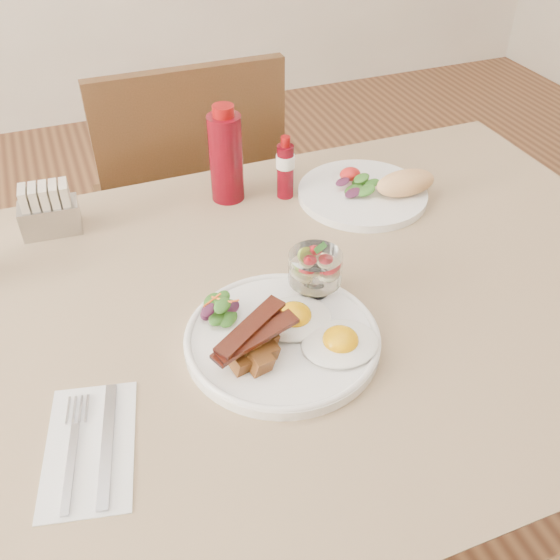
% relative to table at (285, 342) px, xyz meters
% --- Properties ---
extents(table, '(1.33, 0.88, 0.75)m').
position_rel_table_xyz_m(table, '(0.00, 0.00, 0.00)').
color(table, '#523119').
rests_on(table, ground).
extents(chair_far, '(0.42, 0.42, 0.93)m').
position_rel_table_xyz_m(chair_far, '(0.00, 0.66, -0.14)').
color(chair_far, '#523119').
rests_on(chair_far, ground).
extents(main_plate, '(0.28, 0.28, 0.02)m').
position_rel_table_xyz_m(main_plate, '(-0.04, -0.08, 0.10)').
color(main_plate, white).
rests_on(main_plate, table).
extents(fried_eggs, '(0.18, 0.20, 0.03)m').
position_rel_table_xyz_m(fried_eggs, '(0.01, -0.10, 0.11)').
color(fried_eggs, white).
rests_on(fried_eggs, main_plate).
extents(bacon_potato_pile, '(0.13, 0.09, 0.05)m').
position_rel_table_xyz_m(bacon_potato_pile, '(-0.09, -0.11, 0.13)').
color(bacon_potato_pile, brown).
rests_on(bacon_potato_pile, main_plate).
extents(side_salad, '(0.06, 0.06, 0.04)m').
position_rel_table_xyz_m(side_salad, '(-0.11, -0.02, 0.12)').
color(side_salad, '#174A13').
rests_on(side_salad, main_plate).
extents(fruit_cup, '(0.08, 0.08, 0.08)m').
position_rel_table_xyz_m(fruit_cup, '(0.04, -0.01, 0.15)').
color(fruit_cup, white).
rests_on(fruit_cup, main_plate).
extents(second_plate, '(0.26, 0.25, 0.06)m').
position_rel_table_xyz_m(second_plate, '(0.27, 0.23, 0.11)').
color(second_plate, white).
rests_on(second_plate, table).
extents(ketchup_bottle, '(0.07, 0.07, 0.19)m').
position_rel_table_xyz_m(ketchup_bottle, '(0.01, 0.33, 0.18)').
color(ketchup_bottle, '#57040E').
rests_on(ketchup_bottle, table).
extents(hot_sauce_bottle, '(0.04, 0.04, 0.12)m').
position_rel_table_xyz_m(hot_sauce_bottle, '(0.11, 0.29, 0.15)').
color(hot_sauce_bottle, '#57040E').
rests_on(hot_sauce_bottle, table).
extents(sugar_caddy, '(0.10, 0.06, 0.09)m').
position_rel_table_xyz_m(sugar_caddy, '(-0.32, 0.33, 0.13)').
color(sugar_caddy, '#ADADB1').
rests_on(sugar_caddy, table).
extents(napkin_cutlery, '(0.15, 0.21, 0.01)m').
position_rel_table_xyz_m(napkin_cutlery, '(-0.32, -0.17, 0.09)').
color(napkin_cutlery, white).
rests_on(napkin_cutlery, table).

